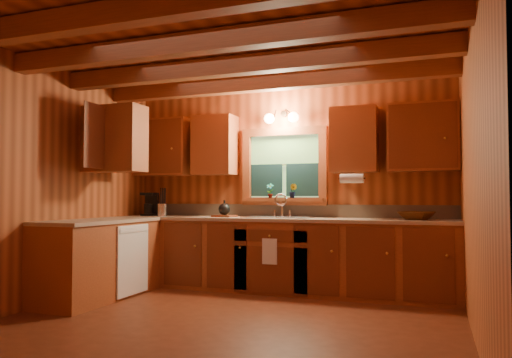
{
  "coord_description": "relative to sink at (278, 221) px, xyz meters",
  "views": [
    {
      "loc": [
        1.8,
        -4.17,
        1.16
      ],
      "look_at": [
        0.0,
        0.8,
        1.35
      ],
      "focal_mm": 34.3,
      "sensor_mm": 36.0,
      "label": 1
    }
  ],
  "objects": [
    {
      "name": "room",
      "position": [
        0.0,
        -1.6,
        0.44
      ],
      "size": [
        4.2,
        4.2,
        4.2
      ],
      "color": "#5D2A16",
      "rests_on": "ground"
    },
    {
      "name": "ceiling_beams",
      "position": [
        0.0,
        -1.6,
        1.63
      ],
      "size": [
        4.2,
        2.54,
        0.18
      ],
      "color": "brown",
      "rests_on": "room"
    },
    {
      "name": "base_cabinets",
      "position": [
        -0.49,
        -0.32,
        -0.43
      ],
      "size": [
        4.2,
        2.22,
        0.86
      ],
      "color": "brown",
      "rests_on": "ground"
    },
    {
      "name": "countertop",
      "position": [
        -0.48,
        -0.31,
        0.02
      ],
      "size": [
        4.2,
        2.24,
        0.04
      ],
      "color": "tan",
      "rests_on": "base_cabinets"
    },
    {
      "name": "backsplash",
      "position": [
        0.0,
        0.28,
        0.12
      ],
      "size": [
        4.2,
        0.02,
        0.16
      ],
      "primitive_type": "cube",
      "color": "#9B8268",
      "rests_on": "room"
    },
    {
      "name": "dishwasher_panel",
      "position": [
        -1.47,
        -0.92,
        -0.43
      ],
      "size": [
        0.02,
        0.6,
        0.8
      ],
      "primitive_type": "cube",
      "color": "white",
      "rests_on": "base_cabinets"
    },
    {
      "name": "upper_cabinets",
      "position": [
        -0.56,
        -0.18,
        0.98
      ],
      "size": [
        4.19,
        1.77,
        0.78
      ],
      "color": "brown",
      "rests_on": "room"
    },
    {
      "name": "window",
      "position": [
        0.0,
        0.26,
        0.67
      ],
      "size": [
        1.12,
        0.08,
        1.0
      ],
      "color": "brown",
      "rests_on": "room"
    },
    {
      "name": "window_sill",
      "position": [
        0.0,
        0.22,
        0.26
      ],
      "size": [
        1.06,
        0.14,
        0.04
      ],
      "primitive_type": "cube",
      "color": "brown",
      "rests_on": "room"
    },
    {
      "name": "wall_sconce",
      "position": [
        0.0,
        0.14,
        1.31
      ],
      "size": [
        0.45,
        0.21,
        0.17
      ],
      "color": "black",
      "rests_on": "room"
    },
    {
      "name": "paper_towel_roll",
      "position": [
        0.92,
        -0.07,
        0.51
      ],
      "size": [
        0.27,
        0.11,
        0.11
      ],
      "primitive_type": "cylinder",
      "rotation": [
        0.0,
        1.57,
        0.0
      ],
      "color": "white",
      "rests_on": "upper_cabinets"
    },
    {
      "name": "dish_towel",
      "position": [
        0.0,
        -0.34,
        -0.34
      ],
      "size": [
        0.18,
        0.01,
        0.3
      ],
      "primitive_type": "cube",
      "color": "white",
      "rests_on": "base_cabinets"
    },
    {
      "name": "sink",
      "position": [
        0.0,
        0.0,
        0.0
      ],
      "size": [
        0.82,
        0.48,
        0.43
      ],
      "color": "silver",
      "rests_on": "countertop"
    },
    {
      "name": "coffee_maker",
      "position": [
        -1.84,
        0.03,
        0.2
      ],
      "size": [
        0.18,
        0.23,
        0.31
      ],
      "rotation": [
        0.0,
        0.0,
        0.21
      ],
      "color": "black",
      "rests_on": "countertop"
    },
    {
      "name": "utensil_crock",
      "position": [
        -1.59,
        -0.07,
        0.14
      ],
      "size": [
        0.13,
        0.13,
        0.38
      ],
      "rotation": [
        0.0,
        0.0,
        -0.08
      ],
      "color": "silver",
      "rests_on": "countertop"
    },
    {
      "name": "cutting_board",
      "position": [
        -0.71,
        -0.04,
        0.06
      ],
      "size": [
        0.31,
        0.24,
        0.02
      ],
      "primitive_type": "cube",
      "rotation": [
        0.0,
        0.0,
        -0.18
      ],
      "color": "#622A15",
      "rests_on": "countertop"
    },
    {
      "name": "teakettle",
      "position": [
        -0.71,
        -0.04,
        0.14
      ],
      "size": [
        0.15,
        0.15,
        0.19
      ],
      "rotation": [
        0.0,
        0.0,
        -0.06
      ],
      "color": "black",
      "rests_on": "cutting_board"
    },
    {
      "name": "wicker_basket",
      "position": [
        1.63,
        -0.03,
        0.09
      ],
      "size": [
        0.49,
        0.49,
        0.09
      ],
      "primitive_type": "imported",
      "rotation": [
        0.0,
        0.0,
        -0.37
      ],
      "color": "#48230C",
      "rests_on": "countertop"
    },
    {
      "name": "potted_plant_left",
      "position": [
        -0.17,
        0.19,
        0.38
      ],
      "size": [
        0.1,
        0.07,
        0.19
      ],
      "primitive_type": "imported",
      "rotation": [
        0.0,
        0.0,
        0.02
      ],
      "color": "#622A15",
      "rests_on": "window_sill"
    },
    {
      "name": "potted_plant_right",
      "position": [
        0.13,
        0.2,
        0.38
      ],
      "size": [
        0.11,
        0.09,
        0.18
      ],
      "primitive_type": "imported",
      "rotation": [
        0.0,
        0.0,
        -0.13
      ],
      "color": "#622A15",
      "rests_on": "window_sill"
    }
  ]
}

